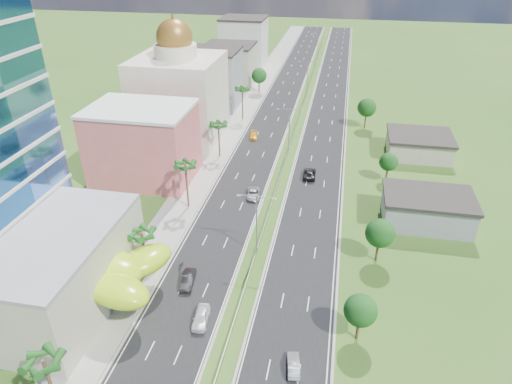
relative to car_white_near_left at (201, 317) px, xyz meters
The scene contains 35 objects.
ground 7.61m from the car_white_near_left, 54.00° to the left, with size 500.00×500.00×0.00m, color #2D5119.
road_left 96.17m from the car_white_near_left, 91.82° to the left, with size 11.00×260.00×0.04m, color black.
road_right 96.86m from the car_white_near_left, 82.92° to the left, with size 11.00×260.00×0.04m, color black.
sidewalk_left 96.94m from the car_white_near_left, 97.44° to the left, with size 7.00×260.00×0.12m, color gray.
median_guardrail 78.23m from the car_white_near_left, 86.74° to the left, with size 0.10×216.06×0.76m.
streetlight_median_b 17.73m from the car_white_near_left, 74.59° to the left, with size 6.04×0.25×11.00m.
streetlight_median_c 56.60m from the car_white_near_left, 85.47° to the left, with size 6.04×0.25×11.00m.
streetlight_median_d 101.39m from the car_white_near_left, 87.48° to the left, with size 6.04×0.25×11.00m.
streetlight_median_e 146.30m from the car_white_near_left, 88.26° to the left, with size 6.04×0.25×11.00m.
mall_podium 27.95m from the car_white_near_left, behind, with size 30.00×24.00×11.00m, color #B8B197.
lime_canopy 16.23m from the car_white_near_left, behind, with size 18.00×15.00×7.40m.
pink_shophouse 45.30m from the car_white_near_left, 121.72° to the left, with size 20.00×15.00×15.00m, color #D3565E.
domed_building 66.34m from the car_white_near_left, 111.08° to the left, with size 20.00×20.00×28.70m.
midrise_grey 89.31m from the car_white_near_left, 104.68° to the left, with size 16.00×15.00×16.00m, color gray.
midrise_beige 110.59m from the car_white_near_left, 101.78° to the left, with size 16.00×15.00×13.00m, color #B8B197.
midrise_white 133.29m from the car_white_near_left, 99.76° to the left, with size 16.00×15.00×18.00m, color silver.
shed_near 44.98m from the car_white_near_left, 43.80° to the left, with size 15.00×10.00×5.00m, color gray.
shed_far 70.17m from the car_white_near_left, 60.60° to the left, with size 14.00×12.00×4.40m, color #B8B197.
palm_tree_a 20.64m from the car_white_near_left, 124.84° to the right, with size 3.60×3.60×9.10m.
palm_tree_b 15.06m from the car_white_near_left, 143.72° to the left, with size 3.60×3.60×8.10m.
palm_tree_c 31.17m from the car_white_near_left, 111.47° to the left, with size 3.60×3.60×9.60m.
palm_tree_d 52.72m from the car_white_near_left, 102.21° to the left, with size 3.60×3.60×8.60m.
palm_tree_e 77.28m from the car_white_near_left, 98.27° to the left, with size 3.60×3.60×9.40m.
leafy_tree_lfar 101.83m from the car_white_near_left, 96.24° to the left, with size 4.90×4.90×8.05m.
leafy_tree_ra 20.85m from the car_white_near_left, ahead, with size 4.20×4.20×6.90m.
leafy_tree_rb 29.94m from the car_white_near_left, 37.70° to the left, with size 4.55×4.55×7.47m.
leafy_tree_rc 53.28m from the car_white_near_left, 60.17° to the left, with size 3.85×3.85×6.33m.
leafy_tree_rd 79.50m from the car_white_near_left, 73.57° to the left, with size 4.90×4.90×8.05m.
car_white_near_left is the anchor object (origin of this frame).
car_dark_left 8.08m from the car_white_near_left, 120.62° to the left, with size 1.69×4.85×1.60m, color black.
car_silver_mid_left 34.07m from the car_white_near_left, 89.44° to the left, with size 2.35×5.11×1.42m, color #9B9DA2.
car_yellow_far_left 63.56m from the car_white_near_left, 94.86° to the left, with size 1.87×4.59×1.33m, color orange.
car_silver_right 14.01m from the car_white_near_left, 21.67° to the right, with size 1.40×4.03×1.33m, color #9FA2A6.
car_dark_far_right 45.92m from the car_white_near_left, 76.83° to the left, with size 2.58×5.60×1.56m, color black.
motorcycle 12.10m from the car_white_near_left, 121.75° to the left, with size 0.62×2.05×1.31m, color black.
Camera 1 is at (11.22, -48.46, 45.38)m, focal length 32.00 mm.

